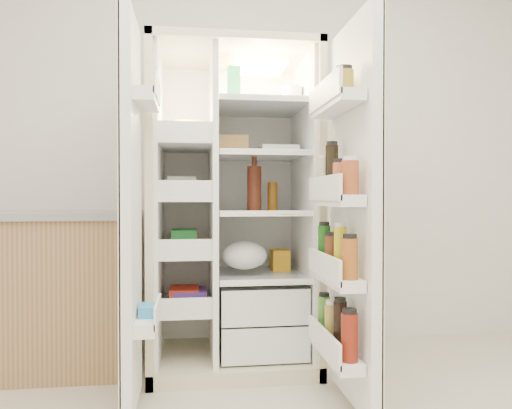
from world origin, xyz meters
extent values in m
cube|color=silver|center=(0.00, 2.00, 1.35)|extent=(4.00, 0.02, 2.70)
cube|color=beige|center=(-0.13, 1.93, 0.90)|extent=(0.92, 0.04, 1.80)
cube|color=beige|center=(-0.57, 1.60, 0.90)|extent=(0.04, 0.70, 1.80)
cube|color=beige|center=(0.31, 1.60, 0.90)|extent=(0.04, 0.70, 1.80)
cube|color=beige|center=(-0.13, 1.60, 1.78)|extent=(0.92, 0.70, 0.04)
cube|color=beige|center=(-0.13, 1.60, 0.04)|extent=(0.92, 0.70, 0.08)
cube|color=white|center=(-0.13, 1.90, 0.92)|extent=(0.84, 0.02, 1.68)
cube|color=white|center=(-0.54, 1.60, 0.92)|extent=(0.02, 0.62, 1.68)
cube|color=white|center=(0.28, 1.60, 0.92)|extent=(0.02, 0.62, 1.68)
cube|color=white|center=(-0.24, 1.60, 0.92)|extent=(0.03, 0.62, 1.68)
cube|color=white|center=(0.02, 1.58, 0.18)|extent=(0.47, 0.52, 0.19)
cube|color=white|center=(0.02, 1.58, 0.39)|extent=(0.47, 0.52, 0.19)
cube|color=#FFD18C|center=(0.02, 1.65, 1.72)|extent=(0.30, 0.30, 0.02)
cube|color=white|center=(-0.40, 1.60, 0.35)|extent=(0.28, 0.58, 0.02)
cube|color=white|center=(-0.40, 1.60, 0.65)|extent=(0.28, 0.58, 0.02)
cube|color=white|center=(-0.40, 1.60, 0.95)|extent=(0.28, 0.58, 0.02)
cube|color=white|center=(-0.40, 1.60, 1.25)|extent=(0.28, 0.58, 0.02)
cube|color=silver|center=(0.02, 1.60, 0.52)|extent=(0.49, 0.58, 0.01)
cube|color=silver|center=(0.02, 1.60, 0.88)|extent=(0.49, 0.58, 0.01)
cube|color=silver|center=(0.02, 1.60, 1.20)|extent=(0.49, 0.58, 0.02)
cube|color=silver|center=(0.02, 1.60, 1.48)|extent=(0.49, 0.58, 0.02)
cube|color=red|center=(-0.40, 1.60, 0.41)|extent=(0.16, 0.20, 0.10)
cube|color=#258938|center=(-0.40, 1.60, 0.72)|extent=(0.14, 0.18, 0.12)
cube|color=white|center=(-0.40, 1.60, 0.99)|extent=(0.20, 0.22, 0.07)
cube|color=gold|center=(-0.40, 1.60, 1.33)|extent=(0.15, 0.16, 0.14)
cube|color=#543090|center=(-0.40, 1.60, 0.40)|extent=(0.18, 0.20, 0.09)
cube|color=#D54325|center=(-0.40, 1.60, 0.71)|extent=(0.14, 0.18, 0.10)
cube|color=white|center=(-0.40, 1.60, 1.02)|extent=(0.16, 0.16, 0.12)
sphere|color=orange|center=(-0.10, 1.50, 0.12)|extent=(0.07, 0.07, 0.07)
sphere|color=orange|center=(-0.01, 1.54, 0.12)|extent=(0.07, 0.07, 0.07)
sphere|color=orange|center=(0.09, 1.50, 0.12)|extent=(0.07, 0.07, 0.07)
sphere|color=orange|center=(-0.05, 1.64, 0.12)|extent=(0.07, 0.07, 0.07)
sphere|color=orange|center=(0.05, 1.62, 0.12)|extent=(0.07, 0.07, 0.07)
sphere|color=orange|center=(0.15, 1.58, 0.12)|extent=(0.07, 0.07, 0.07)
sphere|color=orange|center=(-0.13, 1.58, 0.12)|extent=(0.07, 0.07, 0.07)
sphere|color=orange|center=(0.11, 1.64, 0.12)|extent=(0.07, 0.07, 0.07)
ellipsoid|color=#3B7A28|center=(0.02, 1.60, 0.40)|extent=(0.26, 0.24, 0.11)
cylinder|color=#461A0F|center=(-0.02, 1.54, 1.01)|extent=(0.08, 0.08, 0.25)
cylinder|color=brown|center=(0.10, 1.59, 0.97)|extent=(0.06, 0.06, 0.16)
cube|color=#227D4A|center=(-0.13, 1.54, 1.59)|extent=(0.07, 0.07, 0.20)
cylinder|color=white|center=(0.21, 1.57, 1.54)|extent=(0.12, 0.12, 0.11)
cylinder|color=#B29529|center=(0.02, 1.71, 1.53)|extent=(0.07, 0.07, 0.09)
cube|color=white|center=(0.13, 1.55, 1.23)|extent=(0.21, 0.09, 0.05)
cube|color=#A77D43|center=(-0.14, 1.59, 1.26)|extent=(0.18, 0.10, 0.11)
ellipsoid|color=silver|center=(-0.07, 1.52, 0.61)|extent=(0.25, 0.23, 0.16)
cube|color=#F6A719|center=(0.16, 1.68, 0.59)|extent=(0.10, 0.12, 0.12)
cube|color=white|center=(-0.63, 1.05, 0.90)|extent=(0.05, 0.40, 1.72)
cube|color=beige|center=(-0.66, 1.05, 0.90)|extent=(0.01, 0.40, 1.72)
cube|color=white|center=(-0.56, 1.05, 0.40)|extent=(0.09, 0.32, 0.06)
cube|color=white|center=(-0.56, 1.05, 1.40)|extent=(0.09, 0.32, 0.06)
cube|color=#338CCC|center=(-0.56, 1.05, 0.43)|extent=(0.07, 0.12, 0.10)
cube|color=white|center=(0.37, 0.96, 0.90)|extent=(0.05, 0.58, 1.72)
cube|color=beige|center=(0.39, 0.96, 0.90)|extent=(0.01, 0.58, 1.72)
cube|color=white|center=(0.28, 0.96, 0.26)|extent=(0.11, 0.50, 0.05)
cube|color=white|center=(0.28, 0.96, 0.60)|extent=(0.11, 0.50, 0.05)
cube|color=white|center=(0.28, 0.96, 0.95)|extent=(0.11, 0.50, 0.05)
cube|color=white|center=(0.28, 0.96, 1.38)|extent=(0.11, 0.50, 0.05)
cylinder|color=maroon|center=(0.28, 0.76, 0.39)|extent=(0.07, 0.07, 0.20)
cylinder|color=black|center=(0.28, 0.89, 0.40)|extent=(0.06, 0.06, 0.22)
cylinder|color=#A88C38|center=(0.28, 1.02, 0.38)|extent=(0.06, 0.06, 0.18)
cylinder|color=#41822B|center=(0.28, 1.15, 0.38)|extent=(0.06, 0.06, 0.19)
cylinder|color=#9D4E1A|center=(0.28, 0.76, 0.71)|extent=(0.07, 0.07, 0.17)
cylinder|color=gold|center=(0.28, 0.89, 0.73)|extent=(0.06, 0.06, 0.21)
cylinder|color=#572915|center=(0.28, 1.02, 0.70)|extent=(0.07, 0.07, 0.16)
cylinder|color=#185413|center=(0.28, 1.15, 0.72)|extent=(0.06, 0.06, 0.20)
cylinder|color=#984321|center=(0.28, 0.76, 1.04)|extent=(0.07, 0.07, 0.14)
cylinder|color=#B94F2F|center=(0.28, 0.89, 1.04)|extent=(0.07, 0.07, 0.14)
cylinder|color=black|center=(0.28, 1.02, 1.09)|extent=(0.06, 0.06, 0.23)
cylinder|color=beige|center=(0.28, 1.15, 1.06)|extent=(0.06, 0.06, 0.18)
cylinder|color=olive|center=(0.28, 0.84, 1.45)|extent=(0.08, 0.08, 0.10)
cylinder|color=brown|center=(0.28, 1.06, 1.45)|extent=(0.08, 0.08, 0.10)
cube|color=#A67C53|center=(-1.29, 1.69, 0.42)|extent=(1.18, 0.61, 0.84)
cube|color=#939398|center=(-1.29, 1.69, 0.86)|extent=(1.22, 0.65, 0.04)
camera|label=1|loc=(-0.36, -1.16, 0.97)|focal=34.00mm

